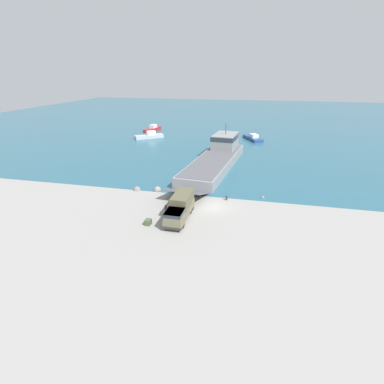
# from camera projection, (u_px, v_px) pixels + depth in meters

# --- Properties ---
(ground_plane) EXTENTS (240.00, 240.00, 0.00)m
(ground_plane) POSITION_uv_depth(u_px,v_px,m) (213.00, 207.00, 44.41)
(ground_plane) COLOR gray
(water_surface) EXTENTS (240.00, 180.00, 0.01)m
(water_surface) POSITION_uv_depth(u_px,v_px,m) (248.00, 118.00, 129.23)
(water_surface) COLOR #285B70
(water_surface) RESTS_ON ground_plane
(landing_craft) EXTENTS (10.12, 34.61, 7.68)m
(landing_craft) POSITION_uv_depth(u_px,v_px,m) (217.00, 156.00, 64.33)
(landing_craft) COLOR gray
(landing_craft) RESTS_ON ground_plane
(military_truck) EXTENTS (2.43, 8.02, 3.13)m
(military_truck) POSITION_uv_depth(u_px,v_px,m) (180.00, 207.00, 40.54)
(military_truck) COLOR #6B664C
(military_truck) RESTS_ON ground_plane
(soldier_on_ramp) EXTENTS (0.30, 0.47, 1.68)m
(soldier_on_ramp) POSITION_uv_depth(u_px,v_px,m) (166.00, 209.00, 41.61)
(soldier_on_ramp) COLOR #4C4738
(soldier_on_ramp) RESTS_ON ground_plane
(moored_boat_a) EXTENTS (3.76, 8.48, 2.02)m
(moored_boat_a) POSITION_uv_depth(u_px,v_px,m) (153.00, 129.00, 101.54)
(moored_boat_a) COLOR #B22323
(moored_boat_a) RESTS_ON ground_plane
(moored_boat_b) EXTENTS (6.31, 8.89, 1.84)m
(moored_boat_b) POSITION_uv_depth(u_px,v_px,m) (253.00, 138.00, 87.86)
(moored_boat_b) COLOR navy
(moored_boat_b) RESTS_ON ground_plane
(moored_boat_c) EXTENTS (8.13, 7.12, 2.16)m
(moored_boat_c) POSITION_uv_depth(u_px,v_px,m) (149.00, 136.00, 90.23)
(moored_boat_c) COLOR #B7BABF
(moored_boat_c) RESTS_ON ground_plane
(mooring_bollard) EXTENTS (0.33, 0.33, 0.77)m
(mooring_bollard) POSITION_uv_depth(u_px,v_px,m) (227.00, 198.00, 46.72)
(mooring_bollard) COLOR #333338
(mooring_bollard) RESTS_ON ground_plane
(cargo_crate) EXTENTS (0.80, 0.93, 0.74)m
(cargo_crate) POSITION_uv_depth(u_px,v_px,m) (148.00, 222.00, 39.16)
(cargo_crate) COLOR #475638
(cargo_crate) RESTS_ON ground_plane
(shoreline_rock_a) EXTENTS (0.59, 0.59, 0.59)m
(shoreline_rock_a) POSITION_uv_depth(u_px,v_px,m) (263.00, 198.00, 47.66)
(shoreline_rock_a) COLOR gray
(shoreline_rock_a) RESTS_ON ground_plane
(shoreline_rock_b) EXTENTS (1.25, 1.25, 1.25)m
(shoreline_rock_b) POSITION_uv_depth(u_px,v_px,m) (157.00, 190.00, 50.82)
(shoreline_rock_b) COLOR gray
(shoreline_rock_b) RESTS_ON ground_plane
(shoreline_rock_c) EXTENTS (1.25, 1.25, 1.25)m
(shoreline_rock_c) POSITION_uv_depth(u_px,v_px,m) (137.00, 190.00, 50.86)
(shoreline_rock_c) COLOR gray
(shoreline_rock_c) RESTS_ON ground_plane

